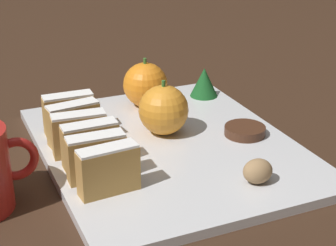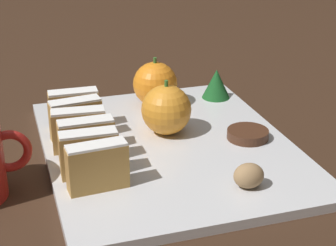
{
  "view_description": "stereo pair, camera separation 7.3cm",
  "coord_description": "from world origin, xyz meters",
  "px_view_note": "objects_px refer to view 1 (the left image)",
  "views": [
    {
      "loc": [
        -0.27,
        -0.61,
        0.34
      ],
      "look_at": [
        0.0,
        0.0,
        0.04
      ],
      "focal_mm": 60.0,
      "sensor_mm": 36.0,
      "label": 1
    },
    {
      "loc": [
        -0.2,
        -0.64,
        0.34
      ],
      "look_at": [
        0.0,
        0.0,
        0.04
      ],
      "focal_mm": 60.0,
      "sensor_mm": 36.0,
      "label": 2
    }
  ],
  "objects_px": {
    "orange_far": "(164,110)",
    "chocolate_cookie": "(245,131)",
    "walnut": "(258,171)",
    "orange_near": "(145,85)"
  },
  "relations": [
    {
      "from": "orange_far",
      "to": "chocolate_cookie",
      "type": "relative_size",
      "value": 1.36
    },
    {
      "from": "walnut",
      "to": "chocolate_cookie",
      "type": "bearing_deg",
      "value": 65.44
    },
    {
      "from": "chocolate_cookie",
      "to": "orange_near",
      "type": "bearing_deg",
      "value": 118.84
    },
    {
      "from": "orange_near",
      "to": "orange_far",
      "type": "xyz_separation_m",
      "value": [
        -0.01,
        -0.1,
        0.0
      ]
    },
    {
      "from": "orange_far",
      "to": "chocolate_cookie",
      "type": "height_order",
      "value": "orange_far"
    },
    {
      "from": "orange_far",
      "to": "chocolate_cookie",
      "type": "bearing_deg",
      "value": -26.93
    },
    {
      "from": "walnut",
      "to": "chocolate_cookie",
      "type": "distance_m",
      "value": 0.13
    },
    {
      "from": "orange_near",
      "to": "walnut",
      "type": "height_order",
      "value": "orange_near"
    },
    {
      "from": "orange_far",
      "to": "walnut",
      "type": "height_order",
      "value": "orange_far"
    },
    {
      "from": "orange_far",
      "to": "chocolate_cookie",
      "type": "distance_m",
      "value": 0.12
    }
  ]
}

